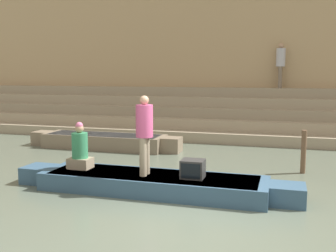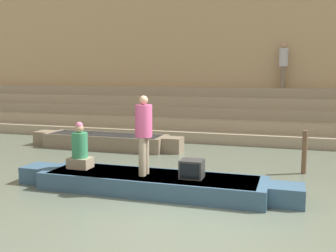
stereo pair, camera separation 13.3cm
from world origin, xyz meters
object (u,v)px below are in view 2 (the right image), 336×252
Objects in this scene: rowboat_main at (151,182)px; tv_set at (192,169)px; person_standing at (144,130)px; mooring_post at (304,152)px; moored_boat_shore at (106,141)px; person_rowing at (80,150)px; person_on_steps at (283,62)px.

tv_set reaches higher than rowboat_main.
person_standing reaches higher than tv_set.
person_standing is 1.52× the size of mooring_post.
moored_boat_shore is at bearing 165.39° from mooring_post.
person_rowing is 4.50m from moored_boat_shore.
moored_boat_shore is (-4.11, 4.32, -0.32)m from tv_set.
person_on_steps reaches higher than moored_boat_shore.
person_rowing is 10.00m from person_on_steps.
person_standing is (-0.14, -0.07, 1.15)m from rowboat_main.
person_standing is 3.59× the size of tv_set.
rowboat_main is at bearing -121.26° from person_on_steps.
mooring_post is (6.39, -1.67, 0.30)m from moored_boat_shore.
person_on_steps reaches higher than tv_set.
person_on_steps is (4.22, 8.80, 2.19)m from person_rowing.
rowboat_main is 0.97m from tv_set.
person_on_steps is at bearing 96.61° from mooring_post.
person_standing reaches higher than moored_boat_shore.
moored_boat_shore is 6.61m from mooring_post.
rowboat_main is 5.87× the size of person_rowing.
mooring_post is 0.62× the size of person_on_steps.
mooring_post is 6.74m from person_on_steps.
person_on_steps is (-0.72, 6.24, 2.44)m from mooring_post.
moored_boat_shore reaches higher than rowboat_main.
tv_set is (0.90, -0.02, 0.37)m from rowboat_main.
person_rowing is at bearing -131.39° from person_on_steps.
moored_boat_shore is 7.78m from person_on_steps.
moored_boat_shore is (-1.45, 4.22, -0.55)m from person_rowing.
person_rowing reaches higher than moored_boat_shore.
person_on_steps is at bearing 74.05° from tv_set.
tv_set is at bearing -130.71° from mooring_post.
person_rowing reaches higher than rowboat_main.
mooring_post reaches higher than tv_set.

